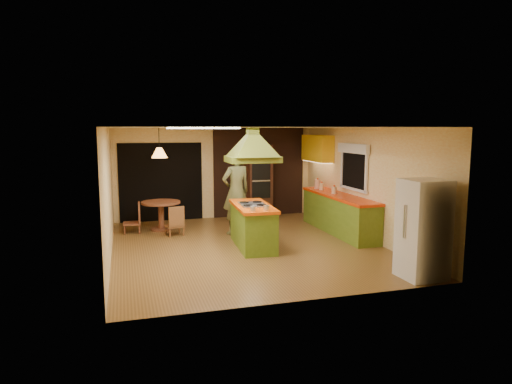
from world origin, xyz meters
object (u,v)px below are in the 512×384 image
object	(u,v)px
kitchen_island	(253,225)
man	(236,192)
dining_table	(161,210)
wall_oven	(258,181)
refrigerator	(423,229)
canister_large	(318,184)

from	to	relation	value
kitchen_island	man	size ratio (longest dim) A/B	0.91
dining_table	kitchen_island	bearing A→B (deg)	-51.41
kitchen_island	wall_oven	size ratio (longest dim) A/B	0.91
kitchen_island	refrigerator	xyz separation A→B (m)	(2.15, -2.73, 0.37)
wall_oven	dining_table	size ratio (longest dim) A/B	2.15
man	refrigerator	bearing A→B (deg)	101.72
kitchen_island	refrigerator	distance (m)	3.50
man	wall_oven	xyz separation A→B (m)	(1.07, 1.80, 0.01)
man	canister_large	size ratio (longest dim) A/B	8.49
man	canister_large	xyz separation A→B (m)	(2.34, 0.61, 0.03)
canister_large	wall_oven	bearing A→B (deg)	136.62
refrigerator	canister_large	size ratio (longest dim) A/B	6.99
canister_large	man	bearing A→B (deg)	-165.48
dining_table	refrigerator	bearing A→B (deg)	-51.58
refrigerator	wall_oven	distance (m)	5.89
canister_large	kitchen_island	bearing A→B (deg)	-141.01
man	wall_oven	size ratio (longest dim) A/B	0.99
kitchen_island	refrigerator	bearing A→B (deg)	-47.98
man	kitchen_island	bearing A→B (deg)	75.01
man	dining_table	bearing A→B (deg)	-45.84
kitchen_island	canister_large	xyz separation A→B (m)	(2.29, 1.85, 0.58)
man	canister_large	bearing A→B (deg)	177.23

